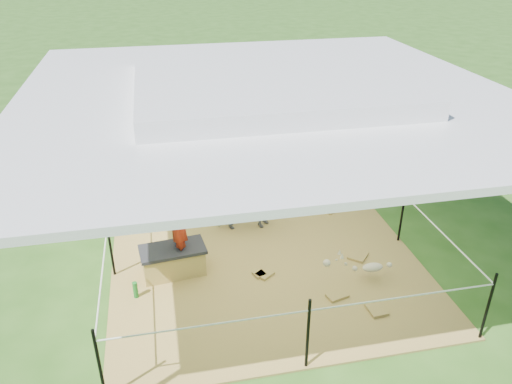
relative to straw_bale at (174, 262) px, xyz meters
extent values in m
plane|color=#2D5919|center=(1.39, 0.14, -0.22)|extent=(90.00, 90.00, 0.00)
cube|color=brown|center=(1.39, 0.14, -0.21)|extent=(4.60, 4.60, 0.03)
cylinder|color=silver|center=(-1.61, 3.14, 1.08)|extent=(0.07, 0.07, 2.60)
cylinder|color=silver|center=(4.39, 3.14, 1.08)|extent=(0.07, 0.07, 2.60)
cube|color=white|center=(1.39, 0.14, 2.42)|extent=(6.30, 6.30, 0.08)
cube|color=white|center=(1.39, 0.14, 2.57)|extent=(3.30, 3.30, 0.22)
cylinder|color=black|center=(-0.86, 2.39, 0.28)|extent=(0.04, 0.04, 1.00)
cylinder|color=black|center=(1.39, 2.39, 0.28)|extent=(0.04, 0.04, 1.00)
cylinder|color=black|center=(3.64, 2.39, 0.28)|extent=(0.04, 0.04, 1.00)
cylinder|color=black|center=(-0.86, 0.14, 0.28)|extent=(0.04, 0.04, 1.00)
cylinder|color=black|center=(3.64, 0.14, 0.28)|extent=(0.04, 0.04, 1.00)
cylinder|color=black|center=(-0.86, -2.11, 0.28)|extent=(0.04, 0.04, 1.00)
cylinder|color=black|center=(1.39, -2.11, 0.28)|extent=(0.04, 0.04, 1.00)
cylinder|color=black|center=(3.64, -2.11, 0.28)|extent=(0.04, 0.04, 1.00)
cylinder|color=white|center=(1.39, 2.39, 0.63)|extent=(4.50, 0.02, 0.02)
cylinder|color=white|center=(1.39, -2.11, 0.63)|extent=(4.50, 0.02, 0.02)
cylinder|color=white|center=(3.64, 0.14, 0.63)|extent=(0.02, 4.50, 0.02)
cylinder|color=white|center=(-0.86, 0.14, 0.63)|extent=(0.02, 4.50, 0.02)
cube|color=olive|center=(0.00, 0.00, 0.00)|extent=(0.92, 0.53, 0.39)
cube|color=black|center=(0.00, 0.00, 0.22)|extent=(0.98, 0.59, 0.05)
imported|color=#B32611|center=(0.10, 0.00, 0.72)|extent=(0.29, 0.41, 1.05)
cylinder|color=#176B22|center=(-0.55, -0.45, -0.07)|extent=(0.08, 0.08, 0.24)
imported|color=#46464B|center=(1.30, 0.99, 0.27)|extent=(1.14, 0.58, 0.94)
cylinder|color=pink|center=(1.30, 0.99, 0.81)|extent=(0.29, 0.29, 0.14)
cylinder|color=#1B32CB|center=(4.80, 6.74, 0.22)|extent=(0.67, 0.67, 0.89)
cube|color=brown|center=(3.04, 7.78, 0.16)|extent=(1.94, 1.45, 0.78)
cube|color=brown|center=(7.03, 9.93, 0.20)|extent=(2.50, 2.29, 0.85)
imported|color=#3287BE|center=(3.24, 7.49, 0.30)|extent=(0.60, 0.52, 1.04)
camera|label=1|loc=(-0.04, -6.10, 4.27)|focal=35.00mm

